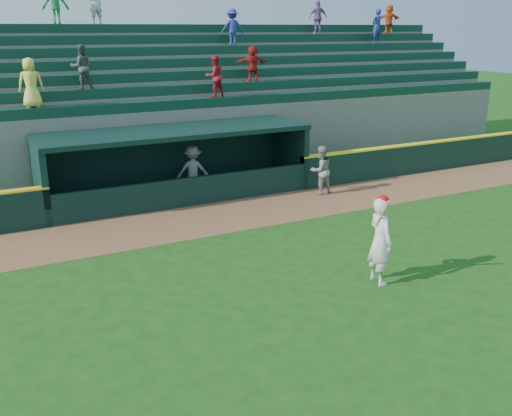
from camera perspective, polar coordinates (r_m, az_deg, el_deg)
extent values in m
plane|color=#1A4812|center=(14.12, 3.01, -6.79)|extent=(120.00, 120.00, 0.00)
cube|color=brown|center=(18.21, -4.78, -1.10)|extent=(40.00, 3.00, 0.01)
cube|color=black|center=(26.29, 19.17, 5.15)|extent=(15.50, 0.30, 1.20)
cube|color=yellow|center=(26.17, 19.31, 6.50)|extent=(15.50, 0.32, 0.06)
imported|color=gray|center=(20.82, 6.48, 3.78)|extent=(0.91, 0.74, 1.78)
imported|color=#A5A6A0|center=(20.80, -6.32, 3.77)|extent=(1.31, 1.03, 1.78)
cube|color=#63635F|center=(20.71, -7.79, 1.15)|extent=(9.00, 2.60, 0.04)
cube|color=black|center=(19.44, -20.78, 2.52)|extent=(0.20, 2.60, 2.30)
cube|color=black|center=(22.33, 3.30, 5.48)|extent=(0.20, 2.60, 2.30)
cube|color=black|center=(21.62, -9.09, 4.89)|extent=(9.40, 0.20, 2.30)
cube|color=black|center=(20.17, -8.07, 7.59)|extent=(9.40, 2.80, 0.16)
cube|color=black|center=(19.47, -6.62, 1.61)|extent=(9.00, 0.16, 1.00)
cube|color=brown|center=(21.37, -8.55, 2.28)|extent=(8.40, 0.45, 0.10)
cube|color=slate|center=(22.04, -9.57, 5.92)|extent=(34.00, 0.85, 2.91)
cube|color=#0F3828|center=(21.67, -9.69, 10.10)|extent=(34.00, 0.60, 0.36)
cube|color=slate|center=(22.80, -10.27, 6.84)|extent=(34.00, 0.85, 3.36)
cube|color=#0F3828|center=(22.42, -10.44, 11.46)|extent=(34.00, 0.60, 0.36)
cube|color=slate|center=(23.56, -10.93, 7.70)|extent=(34.00, 0.85, 3.81)
cube|color=#0F3828|center=(23.19, -11.14, 12.74)|extent=(34.00, 0.60, 0.36)
cube|color=slate|center=(24.33, -11.55, 8.51)|extent=(34.00, 0.85, 4.26)
cube|color=#0F3828|center=(23.98, -11.81, 13.93)|extent=(34.00, 0.60, 0.36)
cube|color=slate|center=(25.11, -12.13, 9.27)|extent=(34.00, 0.85, 4.71)
cube|color=#0F3828|center=(24.77, -12.44, 15.04)|extent=(34.00, 0.60, 0.36)
cube|color=slate|center=(25.89, -12.68, 9.97)|extent=(34.00, 0.85, 5.16)
cube|color=#0F3828|center=(25.58, -13.04, 16.08)|extent=(34.00, 0.60, 0.36)
cube|color=slate|center=(26.68, -13.20, 10.64)|extent=(34.00, 0.85, 5.61)
cube|color=#0F3828|center=(26.40, -13.60, 17.05)|extent=(34.00, 0.60, 0.36)
cube|color=slate|center=(27.24, -13.52, 10.75)|extent=(34.50, 0.30, 5.61)
imported|color=#A71D19|center=(24.00, -0.34, 14.27)|extent=(1.37, 0.60, 1.43)
imported|color=navy|center=(30.66, 11.99, 17.36)|extent=(0.66, 0.49, 1.65)
imported|color=#4F4F4F|center=(21.76, -17.06, 13.35)|extent=(0.78, 0.62, 1.55)
imported|color=#1B7A43|center=(25.93, -19.44, 18.78)|extent=(1.10, 0.69, 1.63)
imported|color=#EFE454|center=(20.68, -21.60, 11.57)|extent=(0.84, 0.59, 1.63)
imported|color=#8E5694|center=(29.59, 6.21, 18.43)|extent=(0.98, 0.57, 1.57)
imported|color=#E25619|center=(32.24, 13.14, 17.91)|extent=(1.41, 0.68, 1.46)
imported|color=silver|center=(26.22, -15.78, 19.01)|extent=(0.61, 0.43, 1.57)
imported|color=#AD1A26|center=(22.38, -4.17, 12.99)|extent=(0.83, 0.69, 1.55)
imported|color=navy|center=(26.38, -2.38, 17.62)|extent=(1.09, 0.75, 1.55)
imported|color=silver|center=(13.68, 12.32, -3.22)|extent=(0.58, 0.82, 2.11)
sphere|color=red|center=(13.37, 12.59, 0.73)|extent=(0.27, 0.27, 0.27)
cylinder|color=tan|center=(13.17, 12.53, -0.57)|extent=(0.16, 0.53, 0.76)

